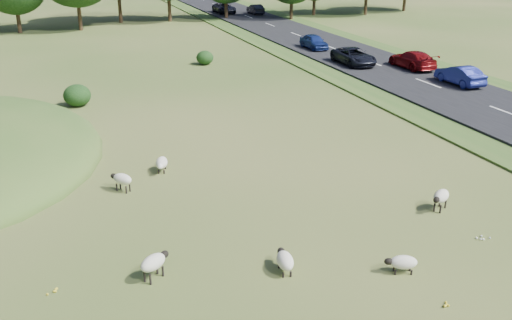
{
  "coord_description": "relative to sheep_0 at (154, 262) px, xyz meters",
  "views": [
    {
      "loc": [
        -6.22,
        -18.38,
        10.37
      ],
      "look_at": [
        2.0,
        4.0,
        1.0
      ],
      "focal_mm": 40.0,
      "sensor_mm": 36.0,
      "label": 1
    }
  ],
  "objects": [
    {
      "name": "car_0",
      "position": [
        25.75,
        23.27,
        0.35
      ],
      "size": [
        1.98,
        4.88,
        1.42
      ],
      "primitive_type": "imported",
      "rotation": [
        0.0,
        0.0,
        3.14
      ],
      "color": "maroon",
      "rests_on": "road"
    },
    {
      "name": "car_7",
      "position": [
        21.95,
        26.22,
        0.32
      ],
      "size": [
        2.26,
        4.9,
        1.36
      ],
      "primitive_type": "imported",
      "color": "black",
      "rests_on": "road"
    },
    {
      "name": "car_3",
      "position": [
        25.75,
        60.76,
        0.3
      ],
      "size": [
        1.38,
        3.96,
        1.31
      ],
      "primitive_type": "imported",
      "rotation": [
        0.0,
        0.0,
        3.14
      ],
      "color": "black",
      "rests_on": "road"
    },
    {
      "name": "ground",
      "position": [
        3.85,
        22.38,
        -0.61
      ],
      "size": [
        160.0,
        160.0,
        0.0
      ],
      "primitive_type": "plane",
      "color": "#2F5319",
      "rests_on": "ground"
    },
    {
      "name": "car_2",
      "position": [
        21.95,
        63.23,
        0.35
      ],
      "size": [
        2.35,
        5.1,
        1.42
      ],
      "primitive_type": "imported",
      "color": "black",
      "rests_on": "road"
    },
    {
      "name": "car_4",
      "position": [
        21.95,
        33.96,
        0.32
      ],
      "size": [
        1.6,
        3.98,
        1.36
      ],
      "primitive_type": "imported",
      "color": "navy",
      "rests_on": "road"
    },
    {
      "name": "road",
      "position": [
        23.85,
        32.38,
        -0.48
      ],
      "size": [
        8.0,
        150.0,
        0.25
      ],
      "primitive_type": "cube",
      "color": "black",
      "rests_on": "ground"
    },
    {
      "name": "sheep_3",
      "position": [
        -0.02,
        7.3,
        -0.04
      ],
      "size": [
        1.0,
        1.09,
        0.82
      ],
      "rotation": [
        0.0,
        0.0,
        2.27
      ],
      "color": "beige",
      "rests_on": "ground"
    },
    {
      "name": "sheep_1",
      "position": [
        4.12,
        -1.08,
        -0.16
      ],
      "size": [
        0.68,
        1.25,
        0.7
      ],
      "rotation": [
        0.0,
        0.0,
        1.42
      ],
      "color": "beige",
      "rests_on": "ground"
    },
    {
      "name": "sheep_2",
      "position": [
        7.72,
        -2.48,
        -0.21
      ],
      "size": [
        1.15,
        0.77,
        0.64
      ],
      "rotation": [
        0.0,
        0.0,
        2.79
      ],
      "color": "beige",
      "rests_on": "ground"
    },
    {
      "name": "sheep_0",
      "position": [
        0.0,
        0.0,
        0.0
      ],
      "size": [
        1.19,
        1.01,
        0.87
      ],
      "rotation": [
        0.0,
        0.0,
        0.63
      ],
      "color": "beige",
      "rests_on": "ground"
    },
    {
      "name": "sheep_5",
      "position": [
        11.81,
        0.97,
        -0.0
      ],
      "size": [
        1.21,
        0.97,
        0.87
      ],
      "rotation": [
        0.0,
        0.0,
        3.71
      ],
      "color": "beige",
      "rests_on": "ground"
    },
    {
      "name": "car_6",
      "position": [
        25.75,
        17.32,
        0.33
      ],
      "size": [
        1.46,
        4.2,
        1.38
      ],
      "primitive_type": "imported",
      "rotation": [
        0.0,
        0.0,
        3.14
      ],
      "color": "navy",
      "rests_on": "road"
    },
    {
      "name": "sheep_4",
      "position": [
        2.03,
        8.87,
        -0.16
      ],
      "size": [
        0.83,
        1.28,
        0.71
      ],
      "rotation": [
        0.0,
        0.0,
        4.39
      ],
      "color": "beige",
      "rests_on": "ground"
    },
    {
      "name": "shrubs",
      "position": [
        -2.17,
        27.22,
        0.11
      ],
      "size": [
        21.38,
        11.29,
        1.53
      ],
      "color": "black",
      "rests_on": "ground"
    }
  ]
}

